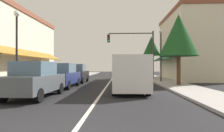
% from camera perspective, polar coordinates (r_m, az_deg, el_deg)
% --- Properties ---
extents(ground_plane, '(80.00, 80.00, 0.00)m').
position_cam_1_polar(ground_plane, '(21.53, -0.36, -4.27)').
color(ground_plane, black).
extents(sidewalk_left, '(2.60, 56.00, 0.12)m').
position_cam_1_polar(sidewalk_left, '(22.48, -14.53, -3.94)').
color(sidewalk_left, '#A39E99').
rests_on(sidewalk_left, ground).
extents(sidewalk_right, '(2.60, 56.00, 0.12)m').
position_cam_1_polar(sidewalk_right, '(21.95, 14.17, -4.03)').
color(sidewalk_right, '#A39E99').
rests_on(sidewalk_right, ground).
extents(lane_center_stripe, '(0.14, 52.00, 0.01)m').
position_cam_1_polar(lane_center_stripe, '(21.53, -0.36, -4.27)').
color(lane_center_stripe, silver).
rests_on(lane_center_stripe, ground).
extents(storefront_right_block, '(6.68, 10.20, 7.85)m').
position_cam_1_polar(storefront_right_block, '(25.03, 22.22, 5.31)').
color(storefront_right_block, beige).
rests_on(storefront_right_block, ground).
extents(parked_car_nearest_left, '(1.85, 4.13, 1.77)m').
position_cam_1_polar(parked_car_nearest_left, '(10.27, -21.69, -3.79)').
color(parked_car_nearest_left, '#4C5156').
rests_on(parked_car_nearest_left, ground).
extents(parked_car_second_left, '(1.84, 4.13, 1.77)m').
position_cam_1_polar(parked_car_second_left, '(14.49, -14.31, -2.76)').
color(parked_car_second_left, navy).
rests_on(parked_car_second_left, ground).
extents(parked_car_third_left, '(1.81, 4.11, 1.77)m').
position_cam_1_polar(parked_car_third_left, '(18.83, -10.34, -2.18)').
color(parked_car_third_left, black).
rests_on(parked_car_third_left, ground).
extents(van_in_lane, '(2.06, 5.21, 2.12)m').
position_cam_1_polar(van_in_lane, '(11.81, 5.15, -2.04)').
color(van_in_lane, silver).
rests_on(van_in_lane, ground).
extents(traffic_signal_mast_arm, '(5.33, 0.50, 5.62)m').
position_cam_1_polar(traffic_signal_mast_arm, '(22.42, 7.32, 5.76)').
color(traffic_signal_mast_arm, '#333333').
rests_on(traffic_signal_mast_arm, ground).
extents(street_lamp_left_near, '(0.36, 0.36, 4.81)m').
position_cam_1_polar(street_lamp_left_near, '(12.67, -26.27, 7.58)').
color(street_lamp_left_near, black).
rests_on(street_lamp_left_near, ground).
extents(street_lamp_right_mid, '(0.36, 0.36, 5.06)m').
position_cam_1_polar(street_lamp_right_mid, '(19.09, 14.21, 5.39)').
color(street_lamp_right_mid, black).
rests_on(street_lamp_right_mid, ground).
extents(tree_right_near, '(2.99, 2.99, 5.65)m').
position_cam_1_polar(tree_right_near, '(16.23, 19.02, 8.52)').
color(tree_right_near, '#4C331E').
rests_on(tree_right_near, ground).
extents(tree_right_far, '(2.59, 2.59, 6.04)m').
position_cam_1_polar(tree_right_far, '(29.41, 11.55, 5.72)').
color(tree_right_far, '#4C331E').
rests_on(tree_right_far, ground).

